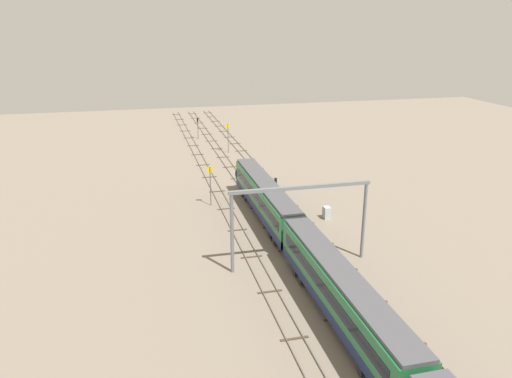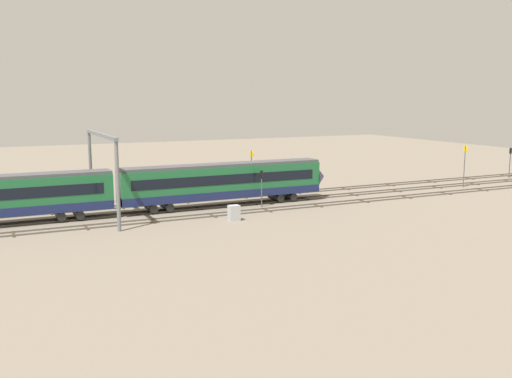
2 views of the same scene
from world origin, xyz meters
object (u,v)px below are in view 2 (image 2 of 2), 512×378
at_px(speed_sign_near_foreground, 251,166).
at_px(relay_cabinet, 234,213).
at_px(speed_sign_mid_trackside, 465,161).
at_px(overhead_gantry, 102,156).
at_px(signal_light_trackside_departure, 262,183).
at_px(signal_light_trackside_approach, 510,158).

relative_size(speed_sign_near_foreground, relay_cabinet, 3.54).
bearing_deg(speed_sign_mid_trackside, overhead_gantry, 178.11).
height_order(overhead_gantry, signal_light_trackside_departure, overhead_gantry).
distance_m(speed_sign_near_foreground, signal_light_trackside_departure, 9.13).
relative_size(speed_sign_near_foreground, signal_light_trackside_departure, 1.35).
height_order(speed_sign_near_foreground, signal_light_trackside_departure, speed_sign_near_foreground).
xyz_separation_m(overhead_gantry, signal_light_trackside_departure, (17.33, -2.31, -3.60)).
relative_size(signal_light_trackside_approach, relay_cabinet, 2.89).
height_order(signal_light_trackside_departure, relay_cabinet, signal_light_trackside_departure).
relative_size(signal_light_trackside_approach, signal_light_trackside_departure, 1.10).
bearing_deg(overhead_gantry, speed_sign_near_foreground, 17.50).
xyz_separation_m(speed_sign_near_foreground, signal_light_trackside_departure, (-2.78, -8.65, -0.90)).
bearing_deg(signal_light_trackside_approach, speed_sign_near_foreground, 174.97).
relative_size(overhead_gantry, speed_sign_mid_trackside, 2.57).
bearing_deg(speed_sign_near_foreground, overhead_gantry, -162.50).
xyz_separation_m(overhead_gantry, speed_sign_near_foreground, (20.11, 6.34, -2.70)).
xyz_separation_m(speed_sign_near_foreground, signal_light_trackside_approach, (42.73, -3.76, -0.65)).
bearing_deg(speed_sign_near_foreground, speed_sign_mid_trackside, -15.39).
distance_m(overhead_gantry, relay_cabinet, 14.93).
bearing_deg(signal_light_trackside_approach, speed_sign_mid_trackside, -163.12).
bearing_deg(signal_light_trackside_departure, overhead_gantry, 172.42).
bearing_deg(speed_sign_near_foreground, relay_cabinet, -121.46).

